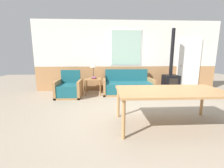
# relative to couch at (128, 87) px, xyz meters

# --- Properties ---
(ground_plane) EXTENTS (16.00, 16.00, 0.00)m
(ground_plane) POSITION_rel_couch_xyz_m (0.08, -2.06, -0.26)
(ground_plane) COLOR gray
(wall_back) EXTENTS (7.20, 0.09, 2.70)m
(wall_back) POSITION_rel_couch_xyz_m (0.07, 0.57, 1.11)
(wall_back) COLOR #AD7A4C
(wall_back) RESTS_ON ground_plane
(couch) EXTENTS (1.79, 0.89, 0.86)m
(couch) POSITION_rel_couch_xyz_m (0.00, 0.00, 0.00)
(couch) COLOR #9E7042
(couch) RESTS_ON ground_plane
(armchair) EXTENTS (0.82, 0.82, 0.88)m
(armchair) POSITION_rel_couch_xyz_m (-2.05, -0.36, 0.01)
(armchair) COLOR #9E7042
(armchair) RESTS_ON ground_plane
(side_table) EXTENTS (0.58, 0.58, 0.57)m
(side_table) POSITION_rel_couch_xyz_m (-1.26, -0.01, 0.23)
(side_table) COLOR #9E7042
(side_table) RESTS_ON ground_plane
(table_lamp) EXTENTS (0.25, 0.25, 0.56)m
(table_lamp) POSITION_rel_couch_xyz_m (-1.25, 0.09, 0.77)
(table_lamp) COLOR #262628
(table_lamp) RESTS_ON side_table
(book_stack) EXTENTS (0.19, 0.18, 0.07)m
(book_stack) POSITION_rel_couch_xyz_m (-1.23, -0.11, 0.35)
(book_stack) COLOR #B22823
(book_stack) RESTS_ON side_table
(dining_table) EXTENTS (2.07, 1.04, 0.72)m
(dining_table) POSITION_rel_couch_xyz_m (0.43, -2.61, 0.41)
(dining_table) COLOR #B27F4C
(dining_table) RESTS_ON ground_plane
(wood_stove) EXTENTS (0.52, 0.51, 2.33)m
(wood_stove) POSITION_rel_couch_xyz_m (1.62, 0.02, 0.29)
(wood_stove) COLOR black
(wood_stove) RESTS_ON ground_plane
(entry_door) EXTENTS (0.93, 0.09, 2.05)m
(entry_door) POSITION_rel_couch_xyz_m (2.54, 0.51, 0.77)
(entry_door) COLOR white
(entry_door) RESTS_ON ground_plane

